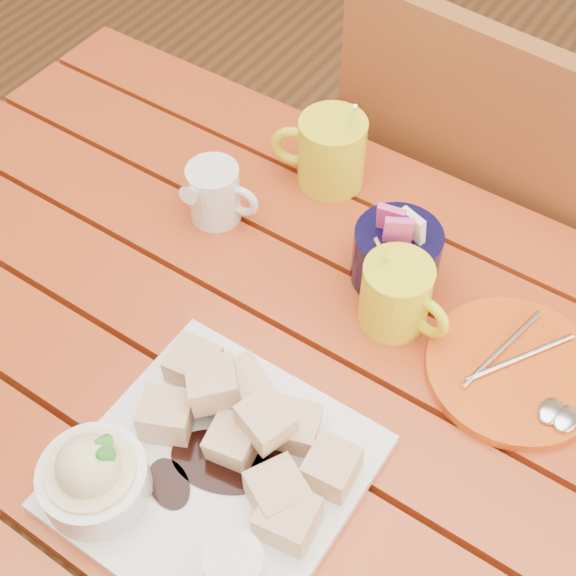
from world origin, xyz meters
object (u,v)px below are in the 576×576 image
Objects in this scene: orange_saucer at (515,371)px; coffee_mug_left at (330,151)px; chair_far at (488,222)px; dessert_plate at (192,467)px; table at (269,417)px; coffee_mug_right at (397,295)px.

coffee_mug_left is at bearing 156.33° from orange_saucer.
chair_far is (-0.18, 0.41, -0.22)m from orange_saucer.
dessert_plate is at bearing 91.69° from chair_far.
table is at bearing -147.26° from orange_saucer.
dessert_plate is at bearing -125.76° from orange_saucer.
coffee_mug_left is 0.24m from coffee_mug_right.
dessert_plate is 0.46m from coffee_mug_left.
coffee_mug_left is 1.11× the size of coffee_mug_right.
coffee_mug_right is at bearing -60.50° from coffee_mug_left.
coffee_mug_right reaches higher than orange_saucer.
table is 0.35m from coffee_mug_left.
orange_saucer reaches higher than table.
coffee_mug_left is at bearing 63.00° from chair_far.
orange_saucer is (0.34, -0.15, -0.04)m from coffee_mug_left.
coffee_mug_left is 0.76× the size of orange_saucer.
dessert_plate is (0.02, -0.15, 0.14)m from table.
coffee_mug_left reaches higher than table.
coffee_mug_right is at bearing -176.78° from orange_saucer.
coffee_mug_right is 0.15m from orange_saucer.
orange_saucer is (0.15, 0.01, -0.04)m from coffee_mug_right.
coffee_mug_right is 0.49m from chair_far.
dessert_plate is 0.75m from chair_far.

